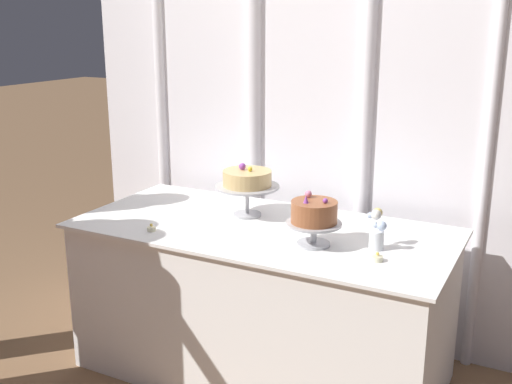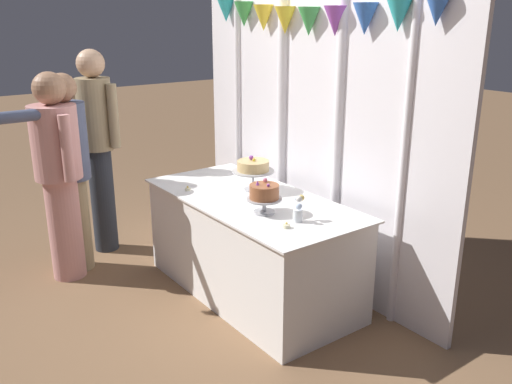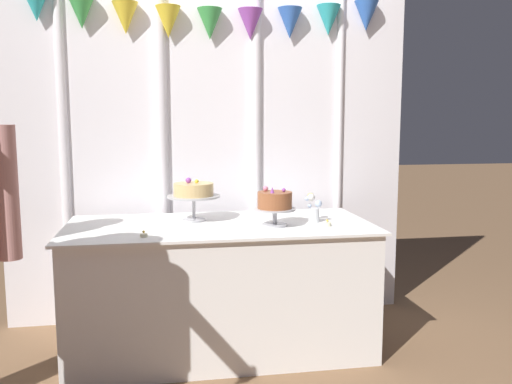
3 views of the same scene
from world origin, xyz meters
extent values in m
plane|color=#846042|center=(0.00, 0.00, 0.00)|extent=(24.00, 24.00, 0.00)
cube|color=white|center=(0.00, 0.66, 1.21)|extent=(2.66, 0.04, 2.42)
cylinder|color=white|center=(-0.93, 0.63, 1.21)|extent=(0.06, 0.06, 2.42)
cylinder|color=white|center=(-0.32, 0.63, 1.21)|extent=(0.09, 0.09, 2.42)
cylinder|color=white|center=(0.30, 0.63, 1.21)|extent=(0.07, 0.07, 2.42)
cylinder|color=white|center=(0.88, 0.63, 1.21)|extent=(0.05, 0.05, 2.42)
cube|color=white|center=(0.00, 0.10, 0.37)|extent=(1.69, 0.77, 0.73)
cube|color=white|center=(0.00, 0.10, 0.74)|extent=(1.74, 0.82, 0.01)
cylinder|color=#B2B2B7|center=(-0.14, 0.22, 0.75)|extent=(0.13, 0.13, 0.01)
cylinder|color=#B2B2B7|center=(-0.14, 0.22, 0.82)|extent=(0.02, 0.02, 0.13)
cylinder|color=#B2B2B7|center=(-0.14, 0.22, 0.89)|extent=(0.31, 0.31, 0.01)
cylinder|color=#DBB775|center=(-0.14, 0.22, 0.93)|extent=(0.23, 0.23, 0.07)
sphere|color=yellow|center=(-0.12, 0.21, 0.98)|extent=(0.02, 0.02, 0.02)
sphere|color=purple|center=(-0.17, 0.22, 0.99)|extent=(0.03, 0.03, 0.03)
cylinder|color=#B2B2B7|center=(0.30, -0.01, 0.75)|extent=(0.14, 0.14, 0.01)
cylinder|color=#B2B2B7|center=(0.30, -0.01, 0.80)|extent=(0.03, 0.03, 0.08)
cylinder|color=#B2B2B7|center=(0.30, -0.01, 0.84)|extent=(0.24, 0.24, 0.01)
cylinder|color=#995633|center=(0.30, -0.01, 0.89)|extent=(0.19, 0.19, 0.09)
sphere|color=purple|center=(0.35, -0.02, 0.95)|extent=(0.02, 0.02, 0.02)
sphere|color=pink|center=(0.25, 0.03, 0.95)|extent=(0.03, 0.03, 0.03)
cone|color=purple|center=(0.28, -0.05, 0.96)|extent=(0.02, 0.02, 0.03)
cylinder|color=silver|center=(0.55, 0.06, 0.79)|extent=(0.06, 0.06, 0.08)
sphere|color=silver|center=(0.53, 0.10, 0.84)|extent=(0.02, 0.02, 0.02)
sphere|color=white|center=(0.54, 0.08, 0.89)|extent=(0.04, 0.04, 0.04)
sphere|color=#E5C666|center=(0.54, 0.10, 0.89)|extent=(0.04, 0.04, 0.04)
sphere|color=silver|center=(0.57, 0.05, 0.86)|extent=(0.04, 0.04, 0.04)
sphere|color=silver|center=(0.51, 0.08, 0.88)|extent=(0.03, 0.03, 0.03)
cylinder|color=beige|center=(-0.42, -0.18, 0.75)|extent=(0.04, 0.04, 0.02)
sphere|color=#F9CC4C|center=(-0.42, -0.18, 0.77)|extent=(0.01, 0.01, 0.01)
cylinder|color=beige|center=(0.59, -0.06, 0.76)|extent=(0.05, 0.05, 0.02)
sphere|color=#F9CC4C|center=(0.59, -0.06, 0.78)|extent=(0.01, 0.01, 0.01)
camera|label=1|loc=(1.20, -2.29, 1.66)|focal=43.12mm
camera|label=2|loc=(2.98, -2.06, 1.99)|focal=38.45mm
camera|label=3|loc=(-0.31, -2.92, 1.34)|focal=37.75mm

